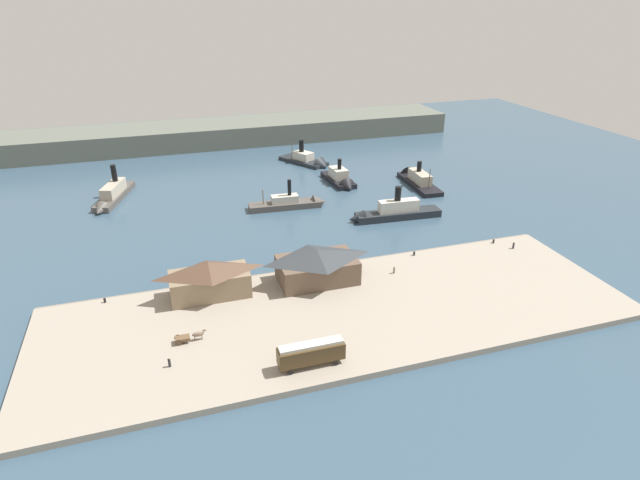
# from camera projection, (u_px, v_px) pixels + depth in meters

# --- Properties ---
(ground_plane) EXTENTS (320.00, 320.00, 0.00)m
(ground_plane) POSITION_uv_depth(u_px,v_px,m) (309.00, 263.00, 116.44)
(ground_plane) COLOR #385166
(quay_promenade) EXTENTS (110.00, 36.00, 1.20)m
(quay_promenade) POSITION_uv_depth(u_px,v_px,m) (342.00, 313.00, 97.26)
(quay_promenade) COLOR #9E9384
(quay_promenade) RESTS_ON ground
(seawall_edge) EXTENTS (110.00, 0.80, 1.00)m
(seawall_edge) POSITION_uv_depth(u_px,v_px,m) (313.00, 269.00, 113.13)
(seawall_edge) COLOR gray
(seawall_edge) RESTS_ON ground
(ferry_shed_east_terminal) EXTENTS (15.44, 7.59, 7.27)m
(ferry_shed_east_terminal) POSITION_uv_depth(u_px,v_px,m) (210.00, 278.00, 100.53)
(ferry_shed_east_terminal) COLOR #847056
(ferry_shed_east_terminal) RESTS_ON quay_promenade
(ferry_shed_central_terminal) EXTENTS (16.06, 9.78, 7.00)m
(ferry_shed_central_terminal) POSITION_uv_depth(u_px,v_px,m) (317.00, 265.00, 105.72)
(ferry_shed_central_terminal) COLOR brown
(ferry_shed_central_terminal) RESTS_ON quay_promenade
(street_tram) EXTENTS (10.70, 2.81, 4.19)m
(street_tram) POSITION_uv_depth(u_px,v_px,m) (311.00, 352.00, 81.86)
(street_tram) COLOR #4C381E
(street_tram) RESTS_ON quay_promenade
(horse_cart) EXTENTS (5.41, 1.60, 1.87)m
(horse_cart) POSITION_uv_depth(u_px,v_px,m) (189.00, 337.00, 88.14)
(horse_cart) COLOR brown
(horse_cart) RESTS_ON quay_promenade
(pedestrian_by_tram) EXTENTS (0.41, 0.41, 1.67)m
(pedestrian_by_tram) POSITION_uv_depth(u_px,v_px,m) (513.00, 245.00, 120.26)
(pedestrian_by_tram) COLOR #232328
(pedestrian_by_tram) RESTS_ON quay_promenade
(pedestrian_near_east_shed) EXTENTS (0.43, 0.43, 1.74)m
(pedestrian_near_east_shed) POSITION_uv_depth(u_px,v_px,m) (169.00, 362.00, 82.22)
(pedestrian_near_east_shed) COLOR #232328
(pedestrian_near_east_shed) RESTS_ON quay_promenade
(pedestrian_walking_west) EXTENTS (0.39, 0.39, 1.58)m
(pedestrian_walking_west) POSITION_uv_depth(u_px,v_px,m) (394.00, 270.00, 109.71)
(pedestrian_walking_west) COLOR #6B5B4C
(pedestrian_walking_west) RESTS_ON quay_promenade
(mooring_post_center_west) EXTENTS (0.44, 0.44, 0.90)m
(mooring_post_center_west) POSITION_uv_depth(u_px,v_px,m) (493.00, 241.00, 123.02)
(mooring_post_center_west) COLOR black
(mooring_post_center_west) RESTS_ON quay_promenade
(mooring_post_east) EXTENTS (0.44, 0.44, 0.90)m
(mooring_post_east) POSITION_uv_depth(u_px,v_px,m) (105.00, 300.00, 99.43)
(mooring_post_east) COLOR black
(mooring_post_east) RESTS_ON quay_promenade
(mooring_post_center_east) EXTENTS (0.44, 0.44, 0.90)m
(mooring_post_center_east) POSITION_uv_depth(u_px,v_px,m) (414.00, 253.00, 117.30)
(mooring_post_center_east) COLOR black
(mooring_post_center_east) RESTS_ON quay_promenade
(ferry_outer_harbor) EXTENTS (25.61, 6.12, 10.06)m
(ferry_outer_harbor) POSITION_uv_depth(u_px,v_px,m) (390.00, 213.00, 138.66)
(ferry_outer_harbor) COLOR #23282D
(ferry_outer_harbor) RESTS_ON ground
(ferry_mid_harbor) EXTENTS (7.21, 23.77, 9.69)m
(ferry_mid_harbor) POSITION_uv_depth(u_px,v_px,m) (415.00, 179.00, 165.14)
(ferry_mid_harbor) COLOR black
(ferry_mid_harbor) RESTS_ON ground
(ferry_near_quay) EXTENTS (22.20, 6.05, 9.47)m
(ferry_near_quay) POSITION_uv_depth(u_px,v_px,m) (293.00, 203.00, 146.35)
(ferry_near_quay) COLOR #514C47
(ferry_near_quay) RESTS_ON ground
(ferry_approaching_east) EXTENTS (6.93, 17.83, 9.81)m
(ferry_approaching_east) POSITION_uv_depth(u_px,v_px,m) (341.00, 180.00, 163.88)
(ferry_approaching_east) COLOR black
(ferry_approaching_east) RESTS_ON ground
(ferry_moored_east) EXTENTS (15.81, 20.47, 10.49)m
(ferry_moored_east) POSITION_uv_depth(u_px,v_px,m) (310.00, 161.00, 182.91)
(ferry_moored_east) COLOR #23282D
(ferry_moored_east) RESTS_ON ground
(ferry_approaching_west) EXTENTS (11.83, 24.77, 10.95)m
(ferry_approaching_west) POSITION_uv_depth(u_px,v_px,m) (112.00, 196.00, 150.16)
(ferry_approaching_west) COLOR #514C47
(ferry_approaching_west) RESTS_ON ground
(far_headland) EXTENTS (180.00, 24.00, 8.00)m
(far_headland) POSITION_uv_depth(u_px,v_px,m) (231.00, 132.00, 209.33)
(far_headland) COLOR #60665B
(far_headland) RESTS_ON ground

